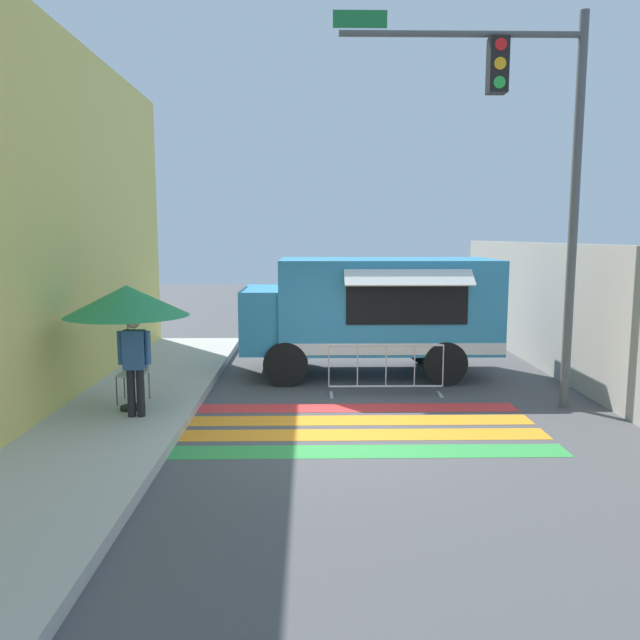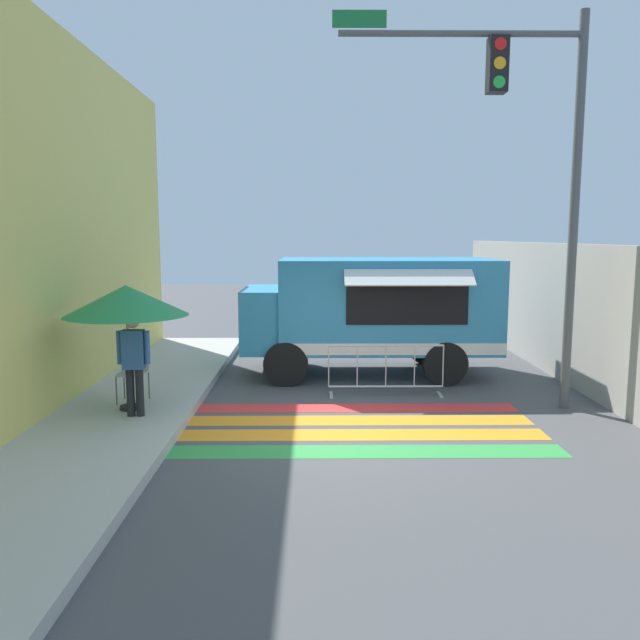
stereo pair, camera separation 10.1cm
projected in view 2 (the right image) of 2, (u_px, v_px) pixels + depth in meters
ground_plane at (340, 430)px, 9.93m from camera, size 60.00×60.00×0.00m
sidewalk_left at (45, 425)px, 9.88m from camera, size 4.40×16.00×0.17m
building_left_facade at (20, 219)px, 9.44m from camera, size 0.25×16.00×6.63m
concrete_wall_right at (574, 315)px, 12.74m from camera, size 0.20×16.00×2.90m
crosswalk_painted at (339, 427)px, 10.03m from camera, size 6.40×2.84×0.01m
food_truck at (368, 308)px, 13.71m from camera, size 5.46×2.83×2.56m
traffic_signal_pole at (532, 145)px, 10.59m from camera, size 4.27×0.29×6.78m
patio_umbrella at (126, 301)px, 10.26m from camera, size 2.03×2.03×2.09m
folding_chair at (134, 367)px, 10.98m from camera, size 0.47×0.47×0.99m
vendor_person at (134, 359)px, 9.98m from camera, size 0.53×0.22×1.66m
barricade_front at (386, 370)px, 11.97m from camera, size 2.23×0.44×1.00m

